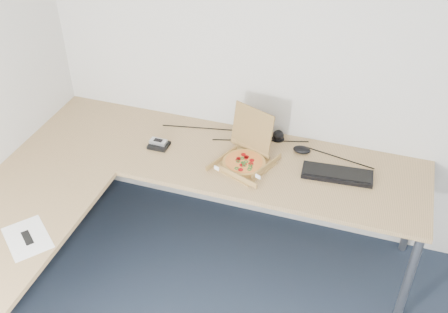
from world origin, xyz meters
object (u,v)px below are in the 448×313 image
(desk, at_px, (146,191))
(drinking_glass, at_px, (257,141))
(keyboard, at_px, (337,174))
(pizza_box, at_px, (245,159))
(wallet, at_px, (159,145))

(desk, height_order, drinking_glass, drinking_glass)
(desk, xyz_separation_m, keyboard, (1.03, 0.45, 0.04))
(desk, height_order, pizza_box, pizza_box)
(pizza_box, relative_size, drinking_glass, 3.04)
(keyboard, bearing_deg, desk, -161.06)
(wallet, bearing_deg, keyboard, 2.13)
(desk, xyz_separation_m, drinking_glass, (0.50, 0.56, 0.09))
(desk, relative_size, wallet, 20.19)
(pizza_box, xyz_separation_m, drinking_glass, (0.03, 0.17, 0.02))
(desk, xyz_separation_m, pizza_box, (0.48, 0.39, 0.06))
(pizza_box, relative_size, wallet, 2.72)
(desk, bearing_deg, drinking_glass, 48.12)
(desk, distance_m, keyboard, 1.12)
(pizza_box, distance_m, wallet, 0.57)
(desk, bearing_deg, wallet, 102.62)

